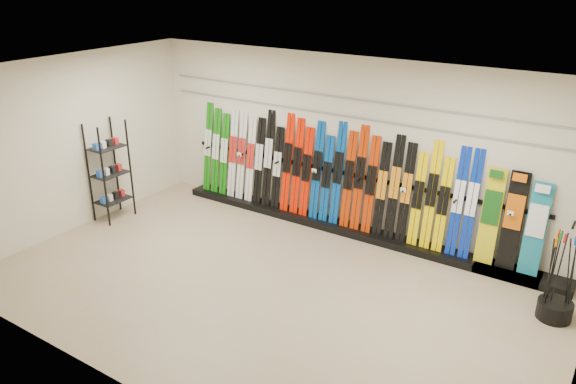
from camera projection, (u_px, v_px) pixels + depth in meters
The scene contains 12 objects.
floor at pixel (266, 288), 8.09m from camera, with size 8.00×8.00×0.00m, color tan.
back_wall at pixel (350, 145), 9.46m from camera, with size 8.00×8.00×0.00m, color beige.
left_wall at pixel (73, 144), 9.56m from camera, with size 5.00×5.00×0.00m, color beige.
ceiling at pixel (262, 80), 6.96m from camera, with size 8.00×8.00×0.00m, color silver.
ski_rack_base at pixel (352, 230), 9.72m from camera, with size 8.00×0.40×0.12m, color black.
skis at pixel (322, 173), 9.79m from camera, with size 5.38×0.30×1.81m.
snowboards at pixel (512, 222), 8.19m from camera, with size 0.92×0.23×1.48m.
accessory_rack at pixel (110, 171), 10.03m from camera, with size 0.40×0.60×1.81m, color black.
pole_bin at pixel (554, 310), 7.36m from camera, with size 0.45×0.45×0.25m, color black.
ski_poles at pixel (559, 276), 7.23m from camera, with size 0.34×0.35×1.18m.
slatwall_rail_0 at pixel (351, 117), 9.26m from camera, with size 7.60×0.02×0.03m, color gray.
slatwall_rail_1 at pixel (352, 99), 9.15m from camera, with size 7.60×0.02×0.03m, color gray.
Camera 1 is at (4.09, -5.66, 4.32)m, focal length 35.00 mm.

